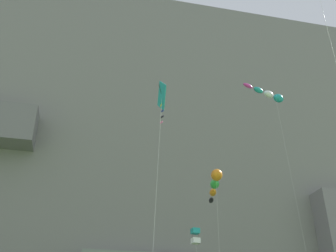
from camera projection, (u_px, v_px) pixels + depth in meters
The scene contains 5 objects.
cliff_face at pixel (132, 177), 64.66m from camera, with size 180.00×26.78×55.07m.
kite_windsock_front_field at pixel (215, 183), 36.34m from camera, with size 2.30×7.14×16.99m.
kite_windsock_high_left at pixel (269, 95), 48.48m from camera, with size 6.21×4.61×30.45m.
kite_box_upper_left at pixel (195, 236), 37.03m from camera, with size 0.97×2.60×13.09m.
kite_diamond_high_center at pixel (162, 101), 27.25m from camera, with size 1.29×2.46×19.30m.
Camera 1 is at (-7.44, -2.65, 3.13)m, focal length 43.88 mm.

